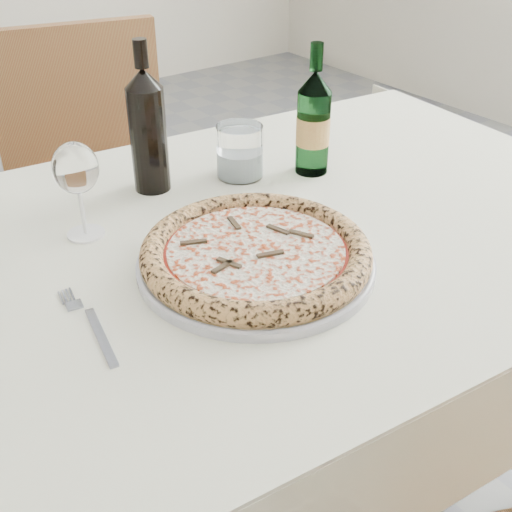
% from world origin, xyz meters
% --- Properties ---
extents(floor, '(5.00, 6.00, 0.02)m').
position_xyz_m(floor, '(0.00, 0.00, -0.01)').
color(floor, '#5F5F5F').
rests_on(floor, ground).
extents(dining_table, '(1.60, 1.04, 0.76)m').
position_xyz_m(dining_table, '(-0.18, -0.09, 0.67)').
color(dining_table, olive).
rests_on(dining_table, floor).
extents(chair_far, '(0.52, 0.52, 0.93)m').
position_xyz_m(chair_far, '(-0.09, 0.64, 0.53)').
color(chair_far, olive).
rests_on(chair_far, floor).
extents(plate, '(0.36, 0.36, 0.02)m').
position_xyz_m(plate, '(-0.18, -0.19, 0.76)').
color(plate, silver).
rests_on(plate, dining_table).
extents(pizza, '(0.34, 0.34, 0.04)m').
position_xyz_m(pizza, '(-0.18, -0.19, 0.78)').
color(pizza, tan).
rests_on(pizza, plate).
extents(fork, '(0.03, 0.18, 0.00)m').
position_xyz_m(fork, '(-0.44, -0.18, 0.76)').
color(fork, '#898EA4').
rests_on(fork, dining_table).
extents(wine_glass, '(0.07, 0.07, 0.16)m').
position_xyz_m(wine_glass, '(-0.35, 0.05, 0.87)').
color(wine_glass, white).
rests_on(wine_glass, dining_table).
extents(tumbler, '(0.09, 0.09, 0.10)m').
position_xyz_m(tumbler, '(-0.01, 0.08, 0.80)').
color(tumbler, white).
rests_on(tumbler, dining_table).
extents(beer_bottle, '(0.06, 0.06, 0.25)m').
position_xyz_m(beer_bottle, '(0.11, 0.02, 0.85)').
color(beer_bottle, '#40754C').
rests_on(beer_bottle, dining_table).
extents(wine_bottle, '(0.07, 0.07, 0.27)m').
position_xyz_m(wine_bottle, '(-0.18, 0.14, 0.87)').
color(wine_bottle, black).
rests_on(wine_bottle, dining_table).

